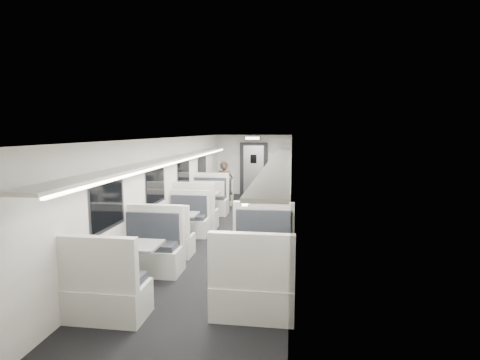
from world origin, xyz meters
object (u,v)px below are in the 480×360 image
(booth_right_b, at_px, (272,211))
(booth_right_a, at_px, (276,198))
(booth_right_d, at_px, (258,265))
(passenger, at_px, (224,185))
(booth_left_d, at_px, (131,267))
(booth_left_a, at_px, (215,198))
(booth_left_c, at_px, (179,229))
(vestibule_door, at_px, (254,169))
(booth_left_b, at_px, (203,206))
(exit_sign, at_px, (252,138))
(booth_right_c, at_px, (268,230))

(booth_right_b, bearing_deg, booth_right_a, 90.00)
(booth_right_d, xyz_separation_m, passenger, (-1.65, 6.08, 0.39))
(booth_left_d, bearing_deg, passenger, 86.92)
(booth_left_a, height_order, booth_left_c, booth_left_c)
(booth_left_a, distance_m, booth_right_a, 2.02)
(booth_left_c, distance_m, vestibule_door, 6.96)
(booth_right_d, bearing_deg, booth_right_a, 90.00)
(booth_left_d, distance_m, vestibule_door, 9.47)
(booth_right_a, relative_size, passenger, 1.22)
(booth_right_a, bearing_deg, booth_left_c, -115.01)
(booth_left_b, bearing_deg, booth_right_b, -3.65)
(booth_left_b, xyz_separation_m, booth_right_b, (2.00, -0.13, -0.06))
(booth_left_c, bearing_deg, exit_sign, 81.07)
(booth_left_d, relative_size, exit_sign, 3.67)
(booth_left_a, height_order, passenger, passenger)
(booth_left_d, height_order, exit_sign, exit_sign)
(booth_left_b, bearing_deg, exit_sign, 76.23)
(booth_right_b, bearing_deg, booth_left_c, -132.85)
(booth_right_a, distance_m, passenger, 1.76)
(booth_left_c, xyz_separation_m, booth_right_b, (2.00, 2.16, -0.01))
(booth_right_c, bearing_deg, vestibule_door, 98.63)
(booth_left_c, relative_size, booth_right_a, 1.05)
(booth_left_d, bearing_deg, booth_right_a, 73.69)
(booth_left_a, relative_size, vestibule_door, 0.93)
(booth_left_c, xyz_separation_m, exit_sign, (1.00, 6.37, 1.91))
(exit_sign, bearing_deg, vestibule_door, 90.00)
(booth_left_c, xyz_separation_m, booth_left_d, (0.00, -2.55, 0.04))
(booth_right_b, distance_m, booth_right_c, 1.89)
(booth_left_b, distance_m, booth_right_a, 2.83)
(booth_left_b, distance_m, exit_sign, 4.60)
(booth_left_c, height_order, vestibule_door, vestibule_door)
(booth_right_a, xyz_separation_m, booth_right_d, (0.00, -6.48, 0.07))
(vestibule_door, bearing_deg, passenger, -102.42)
(booth_left_d, height_order, vestibule_door, vestibule_door)
(booth_left_c, xyz_separation_m, vestibule_door, (1.00, 6.85, 0.67))
(booth_left_d, distance_m, booth_right_a, 7.12)
(booth_left_c, distance_m, passenger, 3.92)
(booth_right_c, height_order, vestibule_door, vestibule_door)
(booth_right_d, bearing_deg, booth_left_d, -169.96)
(passenger, height_order, exit_sign, exit_sign)
(booth_left_d, relative_size, booth_right_a, 1.16)
(booth_left_d, bearing_deg, booth_left_c, 90.00)
(booth_right_a, bearing_deg, booth_left_a, -171.67)
(booth_right_c, xyz_separation_m, passenger, (-1.65, 3.62, 0.45))
(passenger, bearing_deg, booth_left_d, -93.87)
(booth_left_b, height_order, booth_right_d, booth_left_b)
(booth_left_b, distance_m, vestibule_door, 4.72)
(booth_left_a, distance_m, booth_left_b, 1.71)
(booth_right_b, distance_m, passenger, 2.43)
(booth_left_a, relative_size, booth_right_a, 0.99)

